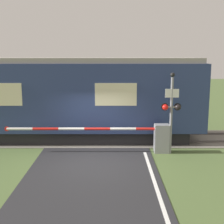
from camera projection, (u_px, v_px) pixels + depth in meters
ground_plane at (94, 161)px, 12.07m from camera, size 80.00×80.00×0.00m
track_bed at (98, 138)px, 15.22m from camera, size 36.00×3.20×0.13m
train at (12, 98)px, 14.85m from camera, size 17.98×2.84×3.90m
crossing_barrier at (146, 136)px, 13.01m from camera, size 6.85×0.44×1.20m
signal_post at (171, 108)px, 12.62m from camera, size 0.81×0.26×3.35m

